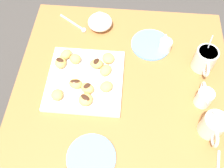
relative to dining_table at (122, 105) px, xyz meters
name	(u,v)px	position (x,y,z in m)	size (l,w,h in m)	color
ground_plane	(119,146)	(0.00, 0.00, -0.60)	(8.00, 8.00, 0.00)	#423D38
dining_table	(122,105)	(0.00, 0.00, 0.00)	(0.90, 0.87, 0.74)	#A36633
pastry_plate_square	(86,80)	(-0.03, -0.15, 0.15)	(0.30, 0.30, 0.02)	white
coffee_mug_cream_left	(206,59)	(-0.14, 0.32, 0.19)	(0.13, 0.09, 0.15)	silver
coffee_mug_cream_right	(214,126)	(0.14, 0.32, 0.19)	(0.12, 0.08, 0.14)	silver
cream_pitcher_white	(205,97)	(0.03, 0.30, 0.18)	(0.10, 0.06, 0.07)	white
ice_cream_bowl	(101,21)	(-0.33, -0.12, 0.17)	(0.11, 0.11, 0.08)	white
chocolate_sauce_pitcher	(166,45)	(-0.22, 0.17, 0.17)	(0.09, 0.05, 0.06)	white
saucer_sky_left	(92,158)	(0.28, -0.09, 0.14)	(0.17, 0.17, 0.01)	#66A8DB
saucer_sky_right	(151,45)	(-0.24, 0.11, 0.14)	(0.17, 0.17, 0.01)	#66A8DB
loose_spoon_by_plate	(77,25)	(-0.32, -0.24, 0.14)	(0.10, 0.14, 0.01)	silver
beignet_0	(76,59)	(-0.11, -0.20, 0.17)	(0.05, 0.05, 0.03)	#DBA351
beignet_1	(86,100)	(0.07, -0.13, 0.17)	(0.05, 0.05, 0.03)	#DBA351
chocolate_drizzle_1	(86,97)	(0.07, -0.13, 0.19)	(0.04, 0.02, 0.01)	#381E11
beignet_2	(76,84)	(0.01, -0.18, 0.17)	(0.05, 0.04, 0.03)	#DBA351
chocolate_drizzle_2	(76,81)	(0.01, -0.18, 0.19)	(0.04, 0.01, 0.01)	#381E11
beignet_3	(88,88)	(0.02, -0.13, 0.17)	(0.04, 0.05, 0.03)	#DBA351
chocolate_drizzle_3	(88,86)	(0.02, -0.13, 0.19)	(0.03, 0.02, 0.01)	#381E11
beignet_4	(109,58)	(-0.13, -0.07, 0.17)	(0.05, 0.05, 0.03)	#DBA351
beignet_5	(61,63)	(-0.09, -0.26, 0.17)	(0.05, 0.05, 0.03)	#DBA351
chocolate_drizzle_5	(60,60)	(-0.09, -0.26, 0.19)	(0.03, 0.02, 0.01)	#381E11
beignet_6	(58,95)	(0.06, -0.24, 0.17)	(0.05, 0.05, 0.03)	#DBA351
beignet_7	(107,87)	(0.01, -0.06, 0.17)	(0.04, 0.05, 0.03)	#DBA351
beignet_8	(97,64)	(-0.09, -0.11, 0.17)	(0.04, 0.05, 0.03)	#DBA351
chocolate_drizzle_8	(97,61)	(-0.09, -0.11, 0.19)	(0.03, 0.02, 0.01)	#381E11
beignet_9	(106,70)	(-0.07, -0.07, 0.17)	(0.04, 0.06, 0.03)	#DBA351
beignet_10	(67,54)	(-0.13, -0.25, 0.17)	(0.05, 0.04, 0.03)	#DBA351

